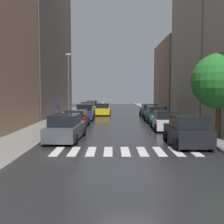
# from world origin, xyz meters

# --- Properties ---
(ground_plane) EXTENTS (28.00, 72.00, 0.04)m
(ground_plane) POSITION_xyz_m (0.00, 24.00, -0.02)
(ground_plane) COLOR #242427
(sidewalk_left) EXTENTS (3.00, 72.00, 0.15)m
(sidewalk_left) POSITION_xyz_m (-6.50, 24.00, 0.07)
(sidewalk_left) COLOR gray
(sidewalk_left) RESTS_ON ground
(sidewalk_right) EXTENTS (3.00, 72.00, 0.15)m
(sidewalk_right) POSITION_xyz_m (6.50, 24.00, 0.07)
(sidewalk_right) COLOR gray
(sidewalk_right) RESTS_ON ground
(crosswalk_stripes) EXTENTS (7.65, 2.20, 0.01)m
(crosswalk_stripes) POSITION_xyz_m (-0.00, 3.48, 0.01)
(crosswalk_stripes) COLOR silver
(crosswalk_stripes) RESTS_ON ground
(building_left_mid) EXTENTS (6.00, 20.39, 20.22)m
(building_left_mid) POSITION_xyz_m (-11.00, 26.84, 10.11)
(building_left_mid) COLOR #564C47
(building_left_mid) RESTS_ON ground
(building_right_mid) EXTENTS (6.00, 12.83, 21.41)m
(building_right_mid) POSITION_xyz_m (11.00, 22.06, 10.71)
(building_right_mid) COLOR #9E9384
(building_right_mid) RESTS_ON ground
(building_right_far) EXTENTS (6.00, 14.67, 11.98)m
(building_right_far) POSITION_xyz_m (11.00, 36.87, 5.99)
(building_right_far) COLOR #8C6B56
(building_right_far) RESTS_ON ground
(parked_car_left_nearest) EXTENTS (2.24, 4.83, 1.70)m
(parked_car_left_nearest) POSITION_xyz_m (-3.71, 6.74, 0.79)
(parked_car_left_nearest) COLOR #474C51
(parked_car_left_nearest) RESTS_ON ground
(parked_car_left_second) EXTENTS (2.18, 4.21, 1.54)m
(parked_car_left_second) POSITION_xyz_m (-3.88, 13.00, 0.73)
(parked_car_left_second) COLOR maroon
(parked_car_left_second) RESTS_ON ground
(parked_car_left_third) EXTENTS (2.20, 4.13, 1.81)m
(parked_car_left_third) POSITION_xyz_m (-3.78, 19.24, 0.84)
(parked_car_left_third) COLOR navy
(parked_car_left_third) RESTS_ON ground
(parked_car_left_fourth) EXTENTS (2.11, 4.67, 1.81)m
(parked_car_left_fourth) POSITION_xyz_m (-3.97, 25.14, 0.84)
(parked_car_left_fourth) COLOR #B2B7BF
(parked_car_left_fourth) RESTS_ON ground
(parked_car_left_fifth) EXTENTS (2.16, 4.59, 1.80)m
(parked_car_left_fifth) POSITION_xyz_m (-3.85, 31.18, 0.83)
(parked_car_left_fifth) COLOR black
(parked_car_left_fifth) RESTS_ON ground
(parked_car_right_nearest) EXTENTS (2.17, 4.11, 1.78)m
(parked_car_right_nearest) POSITION_xyz_m (3.72, 5.13, 0.83)
(parked_car_right_nearest) COLOR black
(parked_car_right_nearest) RESTS_ON ground
(parked_car_right_second) EXTENTS (2.23, 4.27, 1.59)m
(parked_car_right_second) POSITION_xyz_m (3.72, 11.45, 0.75)
(parked_car_right_second) COLOR silver
(parked_car_right_second) RESTS_ON ground
(parked_car_right_third) EXTENTS (2.18, 4.11, 1.70)m
(parked_car_right_third) POSITION_xyz_m (3.87, 16.81, 0.79)
(parked_car_right_third) COLOR #0C4C2D
(parked_car_right_third) RESTS_ON ground
(parked_car_right_fourth) EXTENTS (2.07, 4.78, 1.67)m
(parked_car_right_fourth) POSITION_xyz_m (3.98, 22.60, 0.78)
(parked_car_right_fourth) COLOR black
(parked_car_right_fourth) RESTS_ON ground
(taxi_midroad) EXTENTS (2.08, 4.42, 1.81)m
(taxi_midroad) POSITION_xyz_m (-1.94, 25.47, 0.76)
(taxi_midroad) COLOR yellow
(taxi_midroad) RESTS_ON ground
(pedestrian_foreground) EXTENTS (1.08, 1.08, 1.95)m
(pedestrian_foreground) POSITION_xyz_m (-5.96, 14.97, 1.61)
(pedestrian_foreground) COLOR brown
(pedestrian_foreground) RESTS_ON sidewalk_left
(street_tree_right) EXTENTS (3.68, 3.68, 5.54)m
(street_tree_right) POSITION_xyz_m (6.38, 7.17, 3.84)
(street_tree_right) COLOR #513823
(street_tree_right) RESTS_ON sidewalk_right
(lamp_post_left) EXTENTS (0.60, 0.28, 7.24)m
(lamp_post_left) POSITION_xyz_m (-5.55, 19.10, 4.31)
(lamp_post_left) COLOR #595B60
(lamp_post_left) RESTS_ON sidewalk_left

